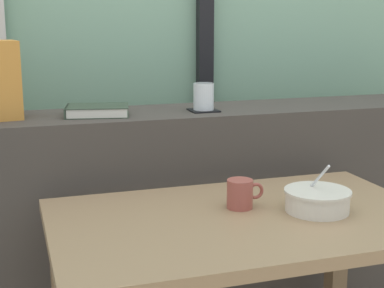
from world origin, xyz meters
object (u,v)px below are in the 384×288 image
Objects in this scene: juice_glass at (204,98)px; closed_book at (97,111)px; ceramic_mug at (241,194)px; coaster_square at (204,110)px; soup_bowl at (317,201)px; breakfast_table at (243,252)px.

closed_book is (-0.39, 0.02, -0.03)m from juice_glass.
closed_book is 0.63m from ceramic_mug.
juice_glass is at bearing 0.00° from coaster_square.
closed_book is at bearing 177.35° from coaster_square.
juice_glass is 0.51× the size of soup_bowl.
soup_bowl is (0.21, -0.03, 0.14)m from breakfast_table.
breakfast_table is 0.64m from coaster_square.
breakfast_table is 0.66m from juice_glass.
coaster_square is 0.52× the size of soup_bowl.
juice_glass is at bearing 84.06° from ceramic_mug.
juice_glass is at bearing 83.05° from breakfast_table.
breakfast_table is 0.26m from soup_bowl.
juice_glass reaches higher than ceramic_mug.
juice_glass reaches higher than coaster_square.
soup_bowl is (0.15, -0.58, -0.18)m from coaster_square.
coaster_square is at bearing 0.00° from juice_glass.
coaster_square is 1.03× the size of juice_glass.
juice_glass is 0.41× the size of closed_book.
closed_book is 1.25× the size of soup_bowl.
breakfast_table is 10.80× the size of coaster_square.
ceramic_mug is (0.02, 0.07, 0.15)m from breakfast_table.
breakfast_table is at bearing -60.47° from closed_book.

